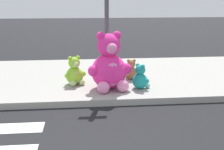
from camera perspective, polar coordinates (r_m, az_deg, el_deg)
sidewalk at (r=8.73m, az=-7.94°, el=-0.54°), size 28.00×4.40×0.15m
sign_pole at (r=7.66m, az=-1.00°, el=10.95°), size 0.56×0.11×3.20m
plush_pink_large at (r=7.25m, az=-0.50°, el=1.60°), size 1.06×0.97×1.39m
plush_teal at (r=7.40m, az=5.39°, el=-0.67°), size 0.44×0.43×0.61m
plush_lime at (r=7.75m, az=-7.00°, el=0.36°), size 0.53×0.52×0.73m
plush_brown at (r=8.21m, az=3.61°, el=0.73°), size 0.43×0.37×0.55m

